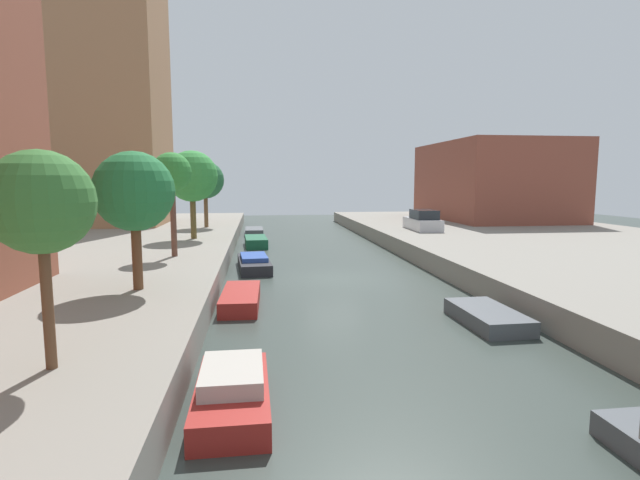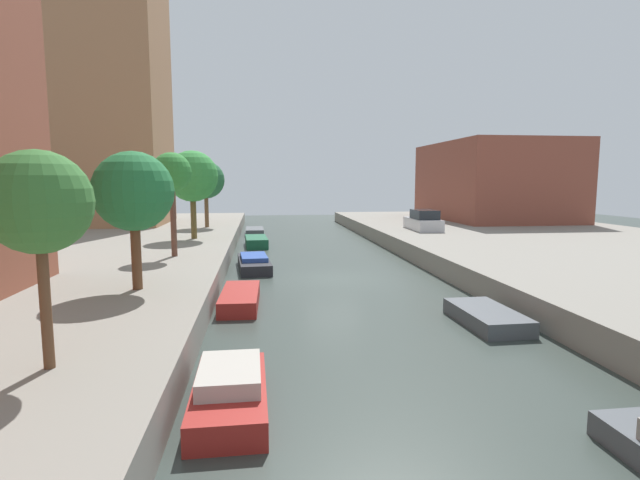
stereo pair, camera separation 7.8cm
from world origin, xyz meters
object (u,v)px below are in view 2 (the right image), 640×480
street_tree_4 (206,180)px  moored_boat_left_5 (255,231)px  moored_boat_left_4 (256,242)px  parked_car (423,221)px  apartment_tower_far (97,81)px  moored_boat_left_3 (254,263)px  street_tree_0 (38,204)px  street_tree_3 (192,177)px  moored_boat_left_2 (240,298)px  street_tree_1 (133,192)px  moored_boat_left_1 (230,391)px  street_tree_2 (172,174)px  low_block_right (493,181)px  moored_boat_right_2 (487,317)px

street_tree_4 → moored_boat_left_5: (3.56, 3.36, -4.28)m
moored_boat_left_4 → parked_car: bearing=0.0°
apartment_tower_far → moored_boat_left_4: (12.39, -8.07, -12.05)m
moored_boat_left_3 → moored_boat_left_4: (0.07, 8.85, -0.00)m
apartment_tower_far → street_tree_0: size_ratio=5.54×
street_tree_3 → moored_boat_left_2: (3.25, -12.79, -4.49)m
street_tree_1 → moored_boat_left_1: 8.55m
apartment_tower_far → street_tree_2: 21.76m
street_tree_2 → moored_boat_left_3: 6.02m
street_tree_0 → low_block_right: bearing=52.9°
parked_car → moored_boat_left_5: parked_car is taller
apartment_tower_far → moored_boat_left_3: (12.32, -16.92, -12.05)m
street_tree_2 → street_tree_4: size_ratio=0.97×
street_tree_1 → moored_boat_left_1: size_ratio=1.31×
street_tree_0 → street_tree_1: street_tree_1 is taller
low_block_right → moored_boat_left_3: size_ratio=3.22×
low_block_right → moored_boat_left_4: 23.83m
street_tree_2 → moored_boat_left_4: (3.74, 10.41, -4.51)m
moored_boat_left_4 → moored_boat_left_3: bearing=-90.4°
street_tree_3 → moored_boat_right_2: (11.11, -16.09, -4.52)m
moored_boat_left_4 → street_tree_0: bearing=-98.7°
moored_boat_left_5 → street_tree_2: bearing=-101.3°
street_tree_2 → moored_boat_left_3: (3.67, 1.57, -4.51)m
street_tree_4 → parked_car: (15.67, -4.00, -2.95)m
moored_boat_left_3 → moored_boat_left_4: size_ratio=1.19×
street_tree_3 → moored_boat_right_2: bearing=-55.4°
moored_boat_right_2 → moored_boat_left_1: bearing=-147.8°
street_tree_1 → street_tree_3: bearing=90.0°
low_block_right → street_tree_3: bearing=-153.6°
apartment_tower_far → street_tree_2: (8.65, -18.49, -7.54)m
moored_boat_left_1 → street_tree_2: bearing=103.6°
street_tree_1 → moored_boat_left_5: (3.56, 24.85, -3.90)m
moored_boat_right_2 → street_tree_4: bearing=115.3°
street_tree_2 → street_tree_0: bearing=-90.0°
low_block_right → street_tree_0: size_ratio=3.58×
street_tree_3 → moored_boat_left_2: size_ratio=1.41×
apartment_tower_far → moored_boat_left_1: (12.02, -32.43, -12.01)m
apartment_tower_far → moored_boat_left_3: 24.15m
street_tree_0 → street_tree_3: size_ratio=0.77×
moored_boat_left_2 → moored_boat_left_5: (0.31, 23.57, -0.00)m
street_tree_1 → moored_boat_right_2: (11.11, -2.01, -3.92)m
moored_boat_left_2 → moored_boat_left_3: 7.36m
parked_car → moored_boat_left_1: (-12.30, -24.37, -1.24)m
moored_boat_left_2 → moored_boat_left_4: (0.49, 16.19, 0.05)m
moored_boat_right_2 → moored_boat_left_5: bearing=105.7°
apartment_tower_far → street_tree_0: bearing=-75.0°
street_tree_0 → street_tree_4: 28.32m
moored_boat_left_2 → street_tree_3: bearing=104.3°
apartment_tower_far → moored_boat_left_2: apartment_tower_far is taller
street_tree_0 → street_tree_2: bearing=90.0°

